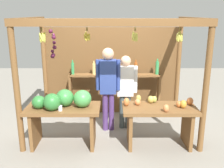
# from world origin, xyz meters

# --- Properties ---
(ground_plane) EXTENTS (12.00, 12.00, 0.00)m
(ground_plane) POSITION_xyz_m (0.00, 0.00, 0.00)
(ground_plane) COLOR gray
(ground_plane) RESTS_ON ground
(market_stall) EXTENTS (3.21, 1.90, 2.24)m
(market_stall) POSITION_xyz_m (-0.00, 0.41, 1.31)
(market_stall) COLOR brown
(market_stall) RESTS_ON ground
(fruit_counter_left) EXTENTS (1.30, 0.68, 1.03)m
(fruit_counter_left) POSITION_xyz_m (-0.84, -0.69, 0.70)
(fruit_counter_left) COLOR brown
(fruit_counter_left) RESTS_ON ground
(fruit_counter_right) EXTENTS (1.30, 0.65, 0.88)m
(fruit_counter_right) POSITION_xyz_m (0.85, -0.66, 0.56)
(fruit_counter_right) COLOR brown
(fruit_counter_right) RESTS_ON ground
(bottle_shelf_unit) EXTENTS (2.06, 0.22, 1.35)m
(bottle_shelf_unit) POSITION_xyz_m (0.09, 0.67, 0.79)
(bottle_shelf_unit) COLOR brown
(bottle_shelf_unit) RESTS_ON ground
(vendor_man) EXTENTS (0.48, 0.23, 1.69)m
(vendor_man) POSITION_xyz_m (-0.06, -0.06, 1.02)
(vendor_man) COLOR #4E326E
(vendor_man) RESTS_ON ground
(vendor_woman) EXTENTS (0.48, 0.21, 1.52)m
(vendor_woman) POSITION_xyz_m (0.28, 0.04, 0.90)
(vendor_woman) COLOR #404C4B
(vendor_woman) RESTS_ON ground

